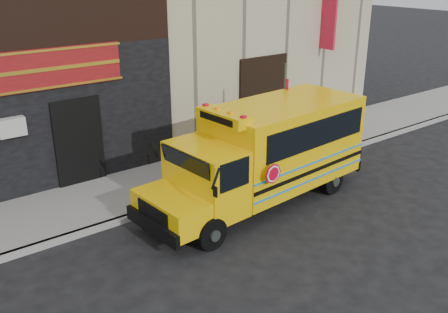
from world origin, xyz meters
TOP-DOWN VIEW (x-y plane):
  - ground at (0.00, 0.00)m, footprint 120.00×120.00m
  - curb at (0.00, 2.60)m, footprint 40.00×0.20m
  - sidewalk at (0.00, 4.10)m, footprint 40.00×3.00m
  - school_bus at (0.59, 1.36)m, footprint 7.05×2.76m
  - sign_pole at (2.36, 2.58)m, footprint 0.13×0.30m
  - bicycle at (-1.46, 0.89)m, footprint 2.09×1.07m
  - cyclist at (-1.53, 0.96)m, footprint 0.52×0.74m

SIDE VIEW (x-z plane):
  - ground at x=0.00m, z-range 0.00..0.00m
  - curb at x=0.00m, z-range 0.00..0.15m
  - sidewalk at x=0.00m, z-range 0.00..0.15m
  - bicycle at x=-1.46m, z-range 0.00..1.21m
  - cyclist at x=-1.53m, z-range 0.00..1.91m
  - school_bus at x=0.59m, z-range 0.05..2.97m
  - sign_pole at x=2.36m, z-range 0.17..3.67m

